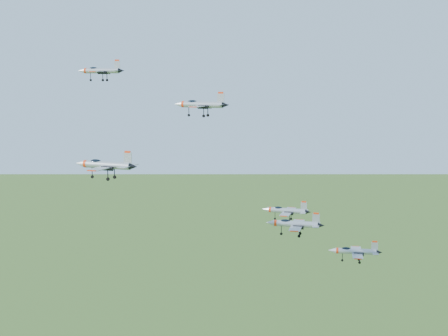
# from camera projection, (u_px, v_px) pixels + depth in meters

# --- Properties ---
(jet_lead) EXTENTS (11.46, 9.47, 3.06)m
(jet_lead) POSITION_uv_depth(u_px,v_px,m) (100.00, 71.00, 139.88)
(jet_lead) COLOR #A0A6AC
(jet_left_high) EXTENTS (12.46, 10.42, 3.33)m
(jet_left_high) POSITION_uv_depth(u_px,v_px,m) (201.00, 104.00, 129.91)
(jet_left_high) COLOR #A0A6AC
(jet_right_high) EXTENTS (12.32, 10.29, 3.29)m
(jet_right_high) POSITION_uv_depth(u_px,v_px,m) (105.00, 165.00, 107.86)
(jet_right_high) COLOR #A0A6AC
(jet_left_low) EXTENTS (10.54, 8.73, 2.82)m
(jet_left_low) POSITION_uv_depth(u_px,v_px,m) (286.00, 210.00, 131.00)
(jet_left_low) COLOR #A0A6AC
(jet_right_low) EXTENTS (11.01, 9.04, 2.96)m
(jet_right_low) POSITION_uv_depth(u_px,v_px,m) (294.00, 224.00, 116.05)
(jet_right_low) COLOR #A0A6AC
(jet_trail) EXTENTS (10.47, 8.65, 2.80)m
(jet_trail) POSITION_uv_depth(u_px,v_px,m) (354.00, 251.00, 121.06)
(jet_trail) COLOR #A0A6AC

